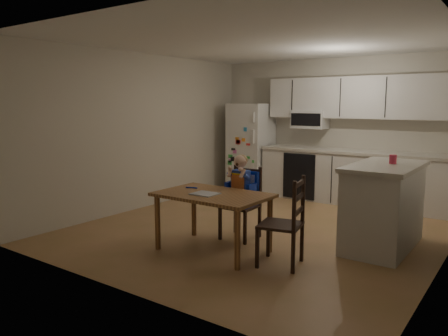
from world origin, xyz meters
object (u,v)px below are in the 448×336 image
at_px(refrigerator, 251,148).
at_px(dining_table, 213,201).
at_px(kitchen_island, 384,206).
at_px(red_cup, 393,159).
at_px(chair_side, 289,217).
at_px(chair_booster, 242,188).

relative_size(refrigerator, dining_table, 1.34).
relative_size(refrigerator, kitchen_island, 1.25).
height_order(refrigerator, dining_table, refrigerator).
bearing_deg(dining_table, red_cup, 40.23).
distance_m(kitchen_island, chair_side, 1.36).
xyz_separation_m(refrigerator, chair_side, (2.48, -3.21, -0.31)).
distance_m(dining_table, chair_booster, 0.62).
distance_m(red_cup, chair_side, 1.56).
xyz_separation_m(red_cup, dining_table, (-1.62, -1.37, -0.46)).
distance_m(dining_table, chair_side, 0.95).
bearing_deg(dining_table, chair_booster, 90.13).
height_order(kitchen_island, dining_table, kitchen_island).
xyz_separation_m(chair_booster, chair_side, (0.94, -0.54, -0.11)).
xyz_separation_m(red_cup, chair_booster, (-1.62, -0.76, -0.41)).
height_order(refrigerator, chair_side, refrigerator).
bearing_deg(red_cup, dining_table, -139.77).
relative_size(red_cup, dining_table, 0.08).
bearing_deg(kitchen_island, dining_table, -141.04).
xyz_separation_m(kitchen_island, red_cup, (0.05, 0.10, 0.55)).
bearing_deg(chair_side, chair_booster, -132.13).
relative_size(kitchen_island, dining_table, 1.07).
distance_m(refrigerator, red_cup, 3.69).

